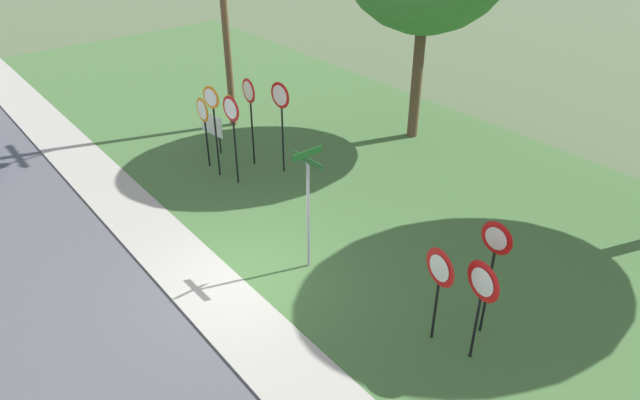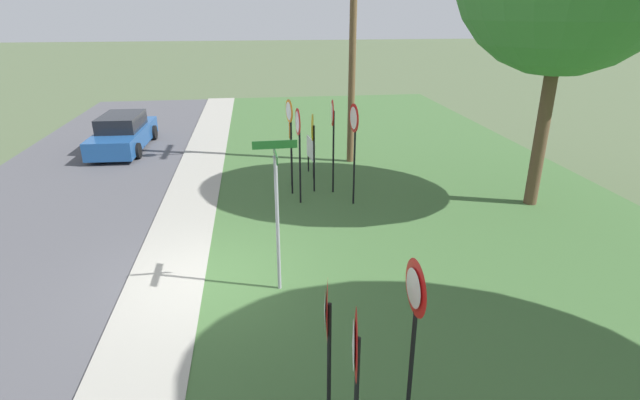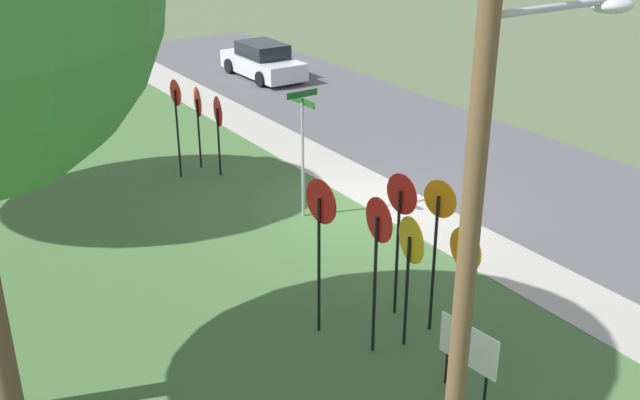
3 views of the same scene
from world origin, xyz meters
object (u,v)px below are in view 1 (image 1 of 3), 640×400
at_px(street_name_post, 308,200).
at_px(yield_sign_far_left, 494,253).
at_px(stop_sign_near_left, 232,115).
at_px(notice_board, 212,126).
at_px(stop_sign_far_left, 232,121).
at_px(yield_sign_near_left, 439,275).
at_px(stop_sign_near_right, 281,107).
at_px(yield_sign_near_right, 481,290).
at_px(stop_sign_far_center, 213,113).
at_px(stop_sign_far_right, 204,118).
at_px(stop_sign_center_tall, 250,103).

bearing_deg(street_name_post, yield_sign_far_left, 17.63).
xyz_separation_m(stop_sign_near_left, notice_board, (-1.59, 0.12, -0.91)).
distance_m(stop_sign_far_left, yield_sign_near_left, 8.07).
bearing_deg(stop_sign_near_right, street_name_post, -34.01).
distance_m(yield_sign_near_left, yield_sign_near_right, 0.86).
height_order(stop_sign_near_left, stop_sign_near_right, stop_sign_near_right).
bearing_deg(stop_sign_near_right, notice_board, -167.69).
relative_size(stop_sign_near_right, stop_sign_far_center, 1.01).
distance_m(stop_sign_far_right, yield_sign_near_left, 9.55).
xyz_separation_m(stop_sign_near_left, yield_sign_near_right, (9.78, -0.72, -0.05)).
bearing_deg(stop_sign_near_left, stop_sign_far_left, -19.43).
height_order(stop_sign_far_left, yield_sign_far_left, stop_sign_far_left).
bearing_deg(stop_sign_far_left, stop_sign_near_left, 146.58).
height_order(stop_sign_far_center, yield_sign_near_right, stop_sign_far_center).
bearing_deg(yield_sign_near_left, yield_sign_far_left, 71.36).
xyz_separation_m(stop_sign_center_tall, yield_sign_far_left, (9.29, -0.53, -0.08)).
bearing_deg(stop_sign_center_tall, stop_sign_near_right, 27.84).
xyz_separation_m(stop_sign_far_left, yield_sign_near_left, (8.05, -0.40, -0.39)).
relative_size(yield_sign_far_left, notice_board, 2.13).
height_order(stop_sign_near_left, yield_sign_near_left, stop_sign_near_left).
relative_size(stop_sign_near_right, stop_sign_center_tall, 1.02).
relative_size(stop_sign_near_right, yield_sign_far_left, 1.08).
bearing_deg(stop_sign_near_left, stop_sign_far_center, -70.17).
xyz_separation_m(stop_sign_center_tall, street_name_post, (5.32, -1.91, -0.24)).
xyz_separation_m(stop_sign_near_left, stop_sign_far_left, (0.90, -0.51, 0.26)).
xyz_separation_m(stop_sign_near_right, yield_sign_near_left, (7.78, -1.91, -0.50)).
bearing_deg(stop_sign_far_right, stop_sign_far_center, -0.37).
height_order(stop_sign_far_right, street_name_post, street_name_post).
xyz_separation_m(stop_sign_near_right, stop_sign_center_tall, (-1.02, -0.43, -0.06)).
height_order(stop_sign_near_left, street_name_post, street_name_post).
xyz_separation_m(yield_sign_far_left, notice_board, (-11.03, 0.08, -1.15)).
bearing_deg(yield_sign_far_left, stop_sign_far_right, -177.81).
distance_m(yield_sign_near_left, notice_board, 10.61).
relative_size(stop_sign_far_left, stop_sign_far_right, 1.21).
distance_m(stop_sign_near_right, yield_sign_far_left, 8.34).
distance_m(stop_sign_near_left, yield_sign_near_right, 9.81).
height_order(yield_sign_near_left, notice_board, yield_sign_near_left).
relative_size(stop_sign_far_left, stop_sign_center_tall, 0.97).
relative_size(stop_sign_near_right, notice_board, 2.31).
xyz_separation_m(yield_sign_near_right, yield_sign_far_left, (-0.34, 0.75, 0.28)).
xyz_separation_m(stop_sign_far_center, yield_sign_near_left, (8.83, -0.23, -0.43)).
relative_size(stop_sign_near_left, yield_sign_near_left, 1.09).
bearing_deg(stop_sign_near_right, stop_sign_far_left, -105.43).
bearing_deg(notice_board, stop_sign_far_left, -20.47).
xyz_separation_m(street_name_post, notice_board, (-7.06, 1.46, -0.98)).
height_order(stop_sign_near_right, stop_sign_far_left, stop_sign_near_right).
xyz_separation_m(yield_sign_near_right, notice_board, (-11.37, 0.84, -0.87)).
bearing_deg(stop_sign_near_left, yield_sign_far_left, 10.19).
height_order(stop_sign_far_center, notice_board, stop_sign_far_center).
bearing_deg(notice_board, yield_sign_far_left, -6.80).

